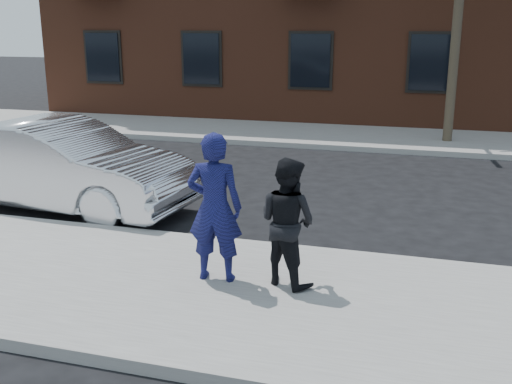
% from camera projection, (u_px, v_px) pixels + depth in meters
% --- Properties ---
extents(ground, '(100.00, 100.00, 0.00)m').
position_uv_depth(ground, '(110.00, 278.00, 8.12)').
color(ground, black).
rests_on(ground, ground).
extents(near_sidewalk, '(50.00, 3.50, 0.15)m').
position_uv_depth(near_sidewalk, '(100.00, 281.00, 7.87)').
color(near_sidewalk, gray).
rests_on(near_sidewalk, ground).
extents(near_curb, '(50.00, 0.10, 0.15)m').
position_uv_depth(near_curb, '(159.00, 236.00, 9.53)').
color(near_curb, '#999691').
rests_on(near_curb, ground).
extents(far_sidewalk, '(50.00, 3.50, 0.15)m').
position_uv_depth(far_sidewalk, '(295.00, 134.00, 18.50)').
color(far_sidewalk, gray).
rests_on(far_sidewalk, ground).
extents(far_curb, '(50.00, 0.10, 0.15)m').
position_uv_depth(far_curb, '(280.00, 145.00, 16.83)').
color(far_curb, '#999691').
rests_on(far_curb, ground).
extents(silver_sedan, '(5.18, 2.23, 1.66)m').
position_uv_depth(silver_sedan, '(60.00, 165.00, 11.00)').
color(silver_sedan, silver).
rests_on(silver_sedan, ground).
extents(man_hoodie, '(0.75, 0.55, 1.92)m').
position_uv_depth(man_hoodie, '(215.00, 207.00, 7.51)').
color(man_hoodie, navy).
rests_on(man_hoodie, near_sidewalk).
extents(man_peacoat, '(0.98, 0.90, 1.63)m').
position_uv_depth(man_peacoat, '(287.00, 222.00, 7.43)').
color(man_peacoat, black).
rests_on(man_peacoat, near_sidewalk).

